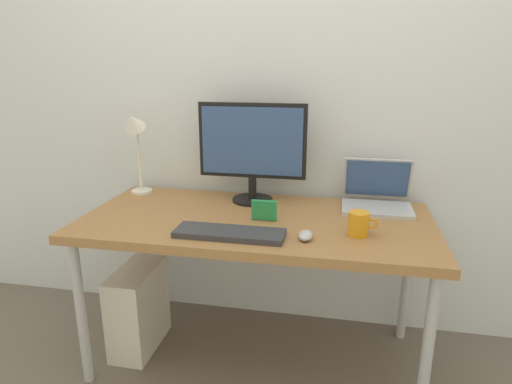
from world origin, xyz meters
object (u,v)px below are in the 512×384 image
Objects in this scene: desk at (256,230)px; laptop at (377,196)px; mouse at (306,235)px; computer_tower at (138,308)px; desk_lamp at (135,135)px; photo_frame at (264,210)px; keyboard at (230,233)px; coffee_mug at (359,224)px; monitor at (252,147)px.

desk is 0.60m from laptop.
laptop reaches higher than desk.
computer_tower is at bearing 167.79° from mouse.
desk_lamp reaches higher than photo_frame.
laptop is (0.53, 0.26, 0.11)m from desk.
desk_lamp is at bearing 142.58° from keyboard.
desk_lamp is at bearing 160.51° from desk.
coffee_mug is at bearing -5.31° from computer_tower.
desk_lamp is at bearing 179.94° from monitor.
computer_tower is (-0.53, -0.26, -0.79)m from monitor.
desk is at bearing 2.52° from computer_tower.
laptop is at bearing 0.86° from desk_lamp.
laptop is 0.73× the size of keyboard.
desk is 13.21× the size of coffee_mug.
desk is 2.96× the size of monitor.
mouse is 0.21× the size of computer_tower.
desk_lamp is 0.81m from photo_frame.
photo_frame is at bearing -67.90° from monitor.
computer_tower is (-0.59, -0.03, -0.46)m from desk.
photo_frame is (0.72, -0.27, -0.27)m from desk_lamp.
computer_tower is at bearing -153.43° from monitor.
computer_tower is (-1.04, 0.10, -0.56)m from coffee_mug.
coffee_mug is at bearing -35.34° from monitor.
desk is at bearing -74.47° from monitor.
mouse is at bearing -122.51° from laptop.
desk is 0.25m from keyboard.
computer_tower is (-1.13, -0.28, -0.57)m from laptop.
mouse is at bearing -157.52° from coffee_mug.
monitor is at bearing -0.06° from desk_lamp.
desk_lamp is 1.05× the size of computer_tower.
keyboard is at bearing -175.46° from mouse.
laptop is 1.29m from computer_tower.
desk reaches higher than computer_tower.
laptop is 1.23m from desk_lamp.
monitor is at bearing 26.57° from computer_tower.
computer_tower is (-0.64, 0.00, -0.56)m from photo_frame.
monitor is 4.76× the size of photo_frame.
laptop is 0.57m from photo_frame.
photo_frame is 0.85m from computer_tower.
photo_frame is at bearing -149.97° from laptop.
laptop reaches higher than computer_tower.
desk_lamp is at bearing -179.14° from laptop.
desk_lamp reaches higher than mouse.
coffee_mug reaches higher than desk.
photo_frame is (-0.40, 0.09, -0.00)m from coffee_mug.
coffee_mug is at bearing 22.48° from mouse.
monitor is 4.47× the size of coffee_mug.
desk_lamp reaches higher than computer_tower.
monitor is 5.82× the size of mouse.
laptop is at bearing 39.29° from keyboard.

